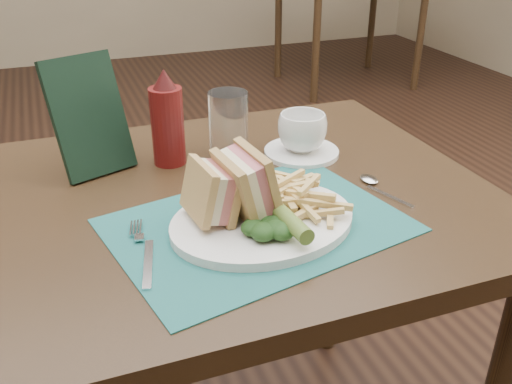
% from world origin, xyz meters
% --- Properties ---
extents(floor, '(7.00, 7.00, 0.00)m').
position_xyz_m(floor, '(0.00, 0.00, 0.00)').
color(floor, black).
rests_on(floor, ground).
extents(wall_back, '(6.00, 0.00, 6.00)m').
position_xyz_m(wall_back, '(0.00, 3.50, 0.00)').
color(wall_back, gray).
rests_on(wall_back, ground).
extents(table_main, '(0.90, 0.75, 0.75)m').
position_xyz_m(table_main, '(0.00, -0.50, 0.38)').
color(table_main, black).
rests_on(table_main, ground).
extents(table_bg_right, '(0.90, 0.75, 0.75)m').
position_xyz_m(table_bg_right, '(1.74, 2.23, 0.38)').
color(table_bg_right, black).
rests_on(table_bg_right, ground).
extents(placemat, '(0.50, 0.40, 0.00)m').
position_xyz_m(placemat, '(-0.00, -0.63, 0.75)').
color(placemat, '#1B5956').
rests_on(placemat, table_main).
extents(plate, '(0.33, 0.28, 0.01)m').
position_xyz_m(plate, '(0.00, -0.63, 0.76)').
color(plate, white).
rests_on(plate, placemat).
extents(sandwich_half_a, '(0.09, 0.10, 0.10)m').
position_xyz_m(sandwich_half_a, '(-0.09, -0.61, 0.81)').
color(sandwich_half_a, tan).
rests_on(sandwich_half_a, plate).
extents(sandwich_half_b, '(0.09, 0.12, 0.11)m').
position_xyz_m(sandwich_half_b, '(-0.03, -0.62, 0.82)').
color(sandwich_half_b, tan).
rests_on(sandwich_half_b, plate).
extents(kale_garnish, '(0.11, 0.08, 0.03)m').
position_xyz_m(kale_garnish, '(0.00, -0.69, 0.78)').
color(kale_garnish, black).
rests_on(kale_garnish, plate).
extents(pickle_spear, '(0.03, 0.12, 0.03)m').
position_xyz_m(pickle_spear, '(0.02, -0.69, 0.79)').
color(pickle_spear, '#52702A').
rests_on(pickle_spear, plate).
extents(fries_pile, '(0.18, 0.20, 0.05)m').
position_xyz_m(fries_pile, '(0.07, -0.62, 0.79)').
color(fries_pile, tan).
rests_on(fries_pile, plate).
extents(fork, '(0.07, 0.17, 0.01)m').
position_xyz_m(fork, '(-0.19, -0.65, 0.76)').
color(fork, silver).
rests_on(fork, placemat).
extents(spoon, '(0.08, 0.15, 0.01)m').
position_xyz_m(spoon, '(0.25, -0.60, 0.76)').
color(spoon, silver).
rests_on(spoon, table_main).
extents(saucer, '(0.15, 0.15, 0.01)m').
position_xyz_m(saucer, '(0.18, -0.40, 0.76)').
color(saucer, white).
rests_on(saucer, table_main).
extents(coffee_cup, '(0.12, 0.12, 0.08)m').
position_xyz_m(coffee_cup, '(0.18, -0.40, 0.80)').
color(coffee_cup, white).
rests_on(coffee_cup, saucer).
extents(drinking_glass, '(0.10, 0.10, 0.13)m').
position_xyz_m(drinking_glass, '(0.04, -0.35, 0.81)').
color(drinking_glass, white).
rests_on(drinking_glass, table_main).
extents(ketchup_bottle, '(0.07, 0.07, 0.19)m').
position_xyz_m(ketchup_bottle, '(-0.08, -0.34, 0.84)').
color(ketchup_bottle, '#540F0E').
rests_on(ketchup_bottle, table_main).
extents(check_presenter, '(0.15, 0.12, 0.21)m').
position_xyz_m(check_presenter, '(-0.22, -0.33, 0.86)').
color(check_presenter, black).
rests_on(check_presenter, table_main).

